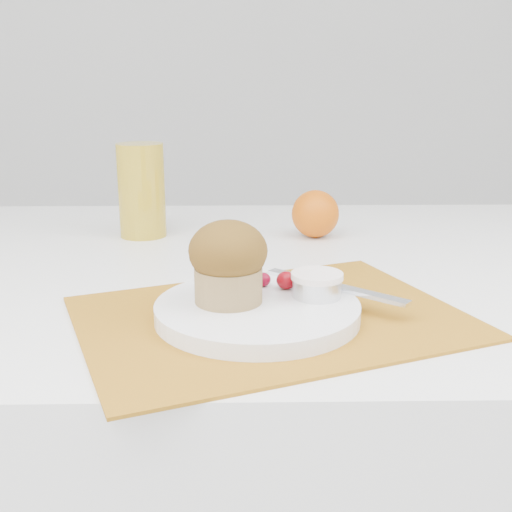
{
  "coord_description": "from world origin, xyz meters",
  "views": [
    {
      "loc": [
        0.03,
        -0.82,
        1.01
      ],
      "look_at": [
        0.04,
        -0.09,
        0.8
      ],
      "focal_mm": 45.0,
      "sensor_mm": 36.0,
      "label": 1
    }
  ],
  "objects_px": {
    "plate": "(257,310)",
    "muffin": "(228,261)",
    "table": "(226,491)",
    "orange": "(315,214)",
    "juice_glass": "(142,190)"
  },
  "relations": [
    {
      "from": "plate",
      "to": "muffin",
      "type": "distance_m",
      "value": 0.06
    },
    {
      "from": "table",
      "to": "orange",
      "type": "height_order",
      "value": "orange"
    },
    {
      "from": "plate",
      "to": "muffin",
      "type": "bearing_deg",
      "value": 170.63
    },
    {
      "from": "table",
      "to": "plate",
      "type": "bearing_deg",
      "value": -78.84
    },
    {
      "from": "orange",
      "to": "muffin",
      "type": "distance_m",
      "value": 0.38
    },
    {
      "from": "orange",
      "to": "muffin",
      "type": "xyz_separation_m",
      "value": [
        -0.13,
        -0.36,
        0.03
      ]
    },
    {
      "from": "plate",
      "to": "orange",
      "type": "relative_size",
      "value": 2.87
    },
    {
      "from": "muffin",
      "to": "plate",
      "type": "bearing_deg",
      "value": -9.37
    },
    {
      "from": "muffin",
      "to": "table",
      "type": "bearing_deg",
      "value": 93.54
    },
    {
      "from": "plate",
      "to": "juice_glass",
      "type": "relative_size",
      "value": 1.46
    },
    {
      "from": "juice_glass",
      "to": "muffin",
      "type": "relative_size",
      "value": 1.69
    },
    {
      "from": "table",
      "to": "plate",
      "type": "distance_m",
      "value": 0.45
    },
    {
      "from": "juice_glass",
      "to": "muffin",
      "type": "bearing_deg",
      "value": -68.43
    },
    {
      "from": "table",
      "to": "muffin",
      "type": "distance_m",
      "value": 0.49
    },
    {
      "from": "plate",
      "to": "orange",
      "type": "xyz_separation_m",
      "value": [
        0.1,
        0.37,
        0.03
      ]
    }
  ]
}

